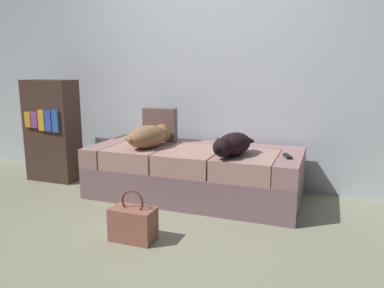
{
  "coord_description": "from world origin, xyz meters",
  "views": [
    {
      "loc": [
        1.18,
        -2.22,
        1.22
      ],
      "look_at": [
        0.0,
        0.97,
        0.53
      ],
      "focal_mm": 34.95,
      "sensor_mm": 36.0,
      "label": 1
    }
  ],
  "objects_px": {
    "dog_tan": "(150,136)",
    "bookshelf": "(52,131)",
    "couch": "(194,173)",
    "tv_remote": "(287,156)",
    "handbag": "(133,223)",
    "throw_pillow": "(160,125)",
    "dog_dark": "(232,145)"
  },
  "relations": [
    {
      "from": "tv_remote",
      "to": "throw_pillow",
      "type": "height_order",
      "value": "throw_pillow"
    },
    {
      "from": "dog_dark",
      "to": "tv_remote",
      "type": "relative_size",
      "value": 3.81
    },
    {
      "from": "tv_remote",
      "to": "bookshelf",
      "type": "height_order",
      "value": "bookshelf"
    },
    {
      "from": "dog_dark",
      "to": "throw_pillow",
      "type": "relative_size",
      "value": 1.68
    },
    {
      "from": "tv_remote",
      "to": "handbag",
      "type": "xyz_separation_m",
      "value": [
        -0.96,
        -0.95,
        -0.36
      ]
    },
    {
      "from": "dog_tan",
      "to": "dog_dark",
      "type": "xyz_separation_m",
      "value": [
        0.83,
        -0.09,
        -0.01
      ]
    },
    {
      "from": "dog_dark",
      "to": "tv_remote",
      "type": "height_order",
      "value": "dog_dark"
    },
    {
      "from": "couch",
      "to": "throw_pillow",
      "type": "height_order",
      "value": "throw_pillow"
    },
    {
      "from": "couch",
      "to": "dog_tan",
      "type": "distance_m",
      "value": 0.55
    },
    {
      "from": "dog_tan",
      "to": "bookshelf",
      "type": "xyz_separation_m",
      "value": [
        -1.24,
        0.11,
        -0.04
      ]
    },
    {
      "from": "couch",
      "to": "bookshelf",
      "type": "bearing_deg",
      "value": 179.57
    },
    {
      "from": "couch",
      "to": "dog_dark",
      "type": "xyz_separation_m",
      "value": [
        0.41,
        -0.18,
        0.34
      ]
    },
    {
      "from": "throw_pillow",
      "to": "dog_tan",
      "type": "bearing_deg",
      "value": -82.02
    },
    {
      "from": "couch",
      "to": "throw_pillow",
      "type": "distance_m",
      "value": 0.66
    },
    {
      "from": "throw_pillow",
      "to": "handbag",
      "type": "bearing_deg",
      "value": -73.77
    },
    {
      "from": "couch",
      "to": "bookshelf",
      "type": "relative_size",
      "value": 1.81
    },
    {
      "from": "bookshelf",
      "to": "couch",
      "type": "bearing_deg",
      "value": -0.43
    },
    {
      "from": "throw_pillow",
      "to": "bookshelf",
      "type": "bearing_deg",
      "value": -169.79
    },
    {
      "from": "bookshelf",
      "to": "handbag",
      "type": "bearing_deg",
      "value": -33.63
    },
    {
      "from": "couch",
      "to": "handbag",
      "type": "distance_m",
      "value": 1.04
    },
    {
      "from": "dog_tan",
      "to": "bookshelf",
      "type": "distance_m",
      "value": 1.25
    },
    {
      "from": "dog_tan",
      "to": "dog_dark",
      "type": "height_order",
      "value": "dog_tan"
    },
    {
      "from": "throw_pillow",
      "to": "bookshelf",
      "type": "height_order",
      "value": "bookshelf"
    },
    {
      "from": "dog_tan",
      "to": "throw_pillow",
      "type": "height_order",
      "value": "throw_pillow"
    },
    {
      "from": "dog_tan",
      "to": "bookshelf",
      "type": "relative_size",
      "value": 0.56
    },
    {
      "from": "dog_dark",
      "to": "throw_pillow",
      "type": "height_order",
      "value": "throw_pillow"
    },
    {
      "from": "tv_remote",
      "to": "couch",
      "type": "bearing_deg",
      "value": 153.38
    },
    {
      "from": "dog_tan",
      "to": "handbag",
      "type": "distance_m",
      "value": 1.09
    },
    {
      "from": "couch",
      "to": "bookshelf",
      "type": "height_order",
      "value": "bookshelf"
    },
    {
      "from": "couch",
      "to": "handbag",
      "type": "relative_size",
      "value": 5.26
    },
    {
      "from": "tv_remote",
      "to": "handbag",
      "type": "distance_m",
      "value": 1.4
    },
    {
      "from": "bookshelf",
      "to": "dog_dark",
      "type": "bearing_deg",
      "value": -5.39
    }
  ]
}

